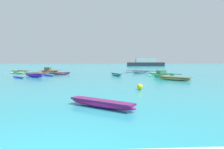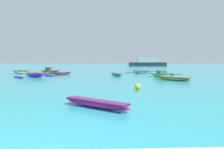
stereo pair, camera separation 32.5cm
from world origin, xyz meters
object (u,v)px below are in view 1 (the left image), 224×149
Objects in this scene: moored_boat_5 at (34,75)px; moored_boat_6 at (101,103)px; moored_boat_0 at (62,73)px; moored_boat_4 at (50,71)px; moored_boat_1 at (117,74)px; moored_boat_3 at (141,72)px; moored_boat_8 at (175,78)px; distant_ferry at (146,63)px; moored_boat_7 at (164,75)px; mooring_buoy_0 at (140,87)px; moored_boat_2 at (20,72)px.

moored_boat_5 reaches higher than moored_boat_6.
moored_boat_0 is 0.55× the size of moored_boat_4.
moored_boat_1 is 6.36m from moored_boat_3.
moored_boat_4 is at bearing 146.16° from moored_boat_6.
distant_ferry is (8.45, 49.57, 0.94)m from moored_boat_8.
moored_boat_7 is (1.17, -7.22, 0.10)m from moored_boat_3.
moored_boat_7 is at bearing 41.73° from moored_boat_1.
moored_boat_6 is (-6.08, -21.65, 0.00)m from moored_boat_3.
mooring_buoy_0 is at bearing -4.67° from moored_boat_5.
mooring_buoy_0 is at bearing 99.16° from moored_boat_6.
moored_boat_0 is 0.79× the size of moored_boat_6.
moored_boat_3 is 15.13m from moored_boat_5.
moored_boat_8 is at bearing 52.36° from mooring_buoy_0.
moored_boat_1 is at bearing -59.00° from moored_boat_0.
moored_boat_3 is at bearing 78.21° from mooring_buoy_0.
distant_ferry is (15.67, 60.44, 0.96)m from moored_boat_6.
moored_boat_4 reaches higher than moored_boat_0.
moored_boat_5 is at bearing 133.78° from mooring_buoy_0.
moored_boat_0 is 0.45× the size of moored_boat_3.
moored_boat_7 reaches higher than moored_boat_3.
moored_boat_2 is at bearing 133.39° from moored_boat_7.
moored_boat_0 is at bearing -74.71° from moored_boat_2.
moored_boat_6 is at bearing -115.04° from moored_boat_0.
moored_boat_0 is at bearing 96.20° from moored_boat_5.
moored_boat_8 is (12.50, -8.37, 0.01)m from moored_boat_0.
moored_boat_6 is at bearing -104.54° from distant_ferry.
moored_boat_2 is 47.56m from distant_ferry.
moored_boat_6 is 62.44m from distant_ferry.
moored_boat_5 is (-13.89, -5.99, 0.06)m from moored_boat_3.
moored_boat_5 is at bearing -117.67° from distant_ferry.
moored_boat_4 is 20.36m from mooring_buoy_0.
moored_boat_4 reaches higher than moored_boat_8.
moored_boat_5 reaches higher than moored_boat_1.
moored_boat_2 is 7.02m from moored_boat_5.
moored_boat_2 reaches higher than moored_boat_8.
moored_boat_4 is at bearing -42.43° from moored_boat_2.
moored_boat_3 is at bearing -54.56° from moored_boat_2.
moored_boat_7 is at bearing -6.66° from moored_boat_4.
moored_boat_7 is 1.50× the size of moored_boat_8.
moored_boat_3 is at bearing -103.88° from distant_ferry.
moored_boat_5 is 15.11m from moored_boat_7.
moored_boat_0 is 0.52× the size of moored_boat_7.
moored_boat_3 is at bearing 111.51° from moored_boat_6.
moored_boat_6 is (-1.99, -16.78, -0.03)m from moored_boat_1.
moored_boat_4 is 1.44× the size of moored_boat_6.
moored_boat_5 reaches higher than moored_boat_2.
mooring_buoy_0 is (-3.51, -16.82, 0.02)m from moored_boat_3.
moored_boat_7 reaches higher than moored_boat_1.
moored_boat_2 is 1.24× the size of moored_boat_6.
moored_boat_3 reaches higher than moored_boat_0.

